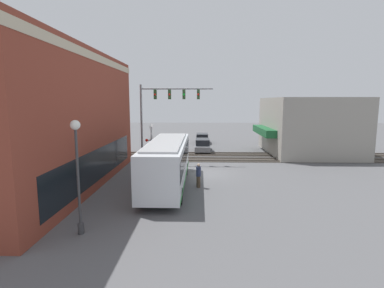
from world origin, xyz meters
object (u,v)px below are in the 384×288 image
at_px(city_bus, 167,161).
at_px(parked_car_black, 202,138).
at_px(pedestrian_near_bus, 198,175).
at_px(crossing_signal, 151,140).
at_px(streetlamp, 78,168).
at_px(parked_car_grey, 203,146).

height_order(city_bus, parked_car_black, city_bus).
bearing_deg(pedestrian_near_bus, crossing_signal, 29.93).
bearing_deg(city_bus, streetlamp, 158.35).
xyz_separation_m(streetlamp, pedestrian_near_bus, (7.60, -5.33, -2.23)).
relative_size(city_bus, crossing_signal, 2.93).
xyz_separation_m(parked_car_grey, parked_car_black, (7.44, -0.00, -0.06)).
distance_m(crossing_signal, pedestrian_near_bus, 9.32).
relative_size(city_bus, streetlamp, 2.14).
bearing_deg(parked_car_grey, streetlamp, 165.95).
height_order(streetlamp, parked_car_black, streetlamp).
height_order(parked_car_grey, parked_car_black, parked_car_grey).
xyz_separation_m(crossing_signal, parked_car_grey, (7.26, -4.98, -1.58)).
bearing_deg(crossing_signal, parked_car_grey, -34.45).
distance_m(city_bus, streetlamp, 8.54).
relative_size(crossing_signal, pedestrian_near_bus, 2.22).
bearing_deg(parked_car_grey, city_bus, 170.16).
bearing_deg(streetlamp, parked_car_black, -10.69).
distance_m(city_bus, parked_car_grey, 15.25).
bearing_deg(crossing_signal, parked_car_black, -18.72).
xyz_separation_m(city_bus, parked_car_black, (22.42, -2.60, -1.16)).
height_order(crossing_signal, pedestrian_near_bus, crossing_signal).
distance_m(streetlamp, pedestrian_near_bus, 9.55).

